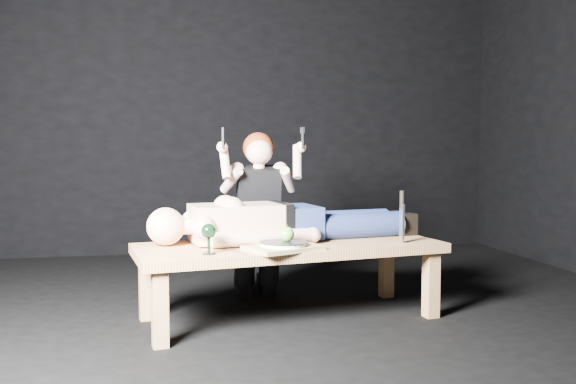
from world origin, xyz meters
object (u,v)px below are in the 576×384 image
Objects in this scene: kneeling_woman at (257,213)px; goblet at (209,239)px; table at (290,281)px; serving_tray at (283,248)px; lying_man at (290,217)px; carving_knife at (402,217)px.

goblet is at bearing -113.65° from kneeling_woman.
serving_tray is at bearing -119.12° from table.
lying_man is at bearing 69.18° from table.
table is 4.60× the size of serving_tray.
lying_man is at bearing 39.69° from goblet.
lying_man is 0.43m from kneeling_woman.
table is 1.55× the size of kneeling_woman.
goblet is (-0.38, -0.84, -0.04)m from kneeling_woman.
lying_man reaches higher than serving_tray.
kneeling_woman reaches higher than table.
kneeling_woman reaches higher than serving_tray.
carving_knife reaches higher than lying_man.
carving_knife is (0.74, 0.11, 0.14)m from serving_tray.
kneeling_woman is at bearing 100.79° from lying_man.
kneeling_woman is 0.92m from goblet.
table is at bearing 69.87° from serving_tray.
table is 0.40m from lying_man.
table is 0.64m from goblet.
goblet is at bearing -172.06° from serving_tray.
carving_knife is (0.62, -0.27, 0.02)m from lying_man.
table is 10.89× the size of goblet.
table is 0.95× the size of lying_man.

